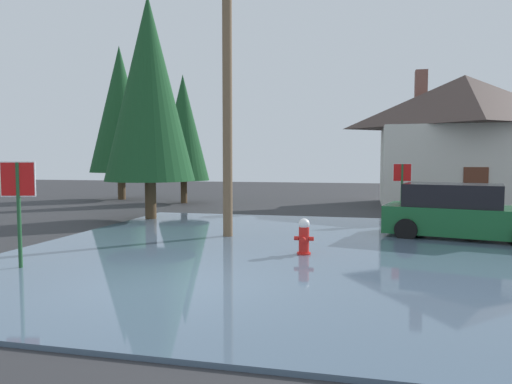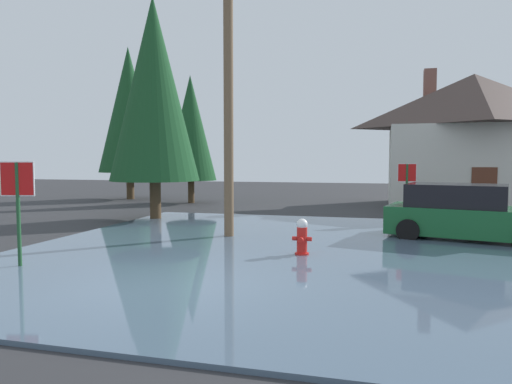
{
  "view_description": "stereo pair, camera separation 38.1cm",
  "coord_description": "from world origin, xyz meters",
  "px_view_note": "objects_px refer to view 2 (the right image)",
  "views": [
    {
      "loc": [
        3.25,
        -7.62,
        2.31
      ],
      "look_at": [
        0.44,
        4.64,
        1.44
      ],
      "focal_mm": 32.71,
      "sensor_mm": 36.0,
      "label": 1
    },
    {
      "loc": [
        3.62,
        -7.53,
        2.31
      ],
      "look_at": [
        0.44,
        4.64,
        1.44
      ],
      "focal_mm": 32.71,
      "sensor_mm": 36.0,
      "label": 2
    }
  ],
  "objects_px": {
    "fire_hydrant": "(302,238)",
    "house": "(472,139)",
    "stop_sign_near": "(18,193)",
    "pine_tree_short_left": "(191,128)",
    "parked_car": "(465,214)",
    "stop_sign_far": "(407,182)",
    "pine_tree_tall_left": "(129,110)",
    "pine_tree_mid_left": "(154,89)",
    "utility_pole": "(228,101)"
  },
  "relations": [
    {
      "from": "stop_sign_near",
      "to": "pine_tree_mid_left",
      "type": "distance_m",
      "value": 8.84
    },
    {
      "from": "pine_tree_tall_left",
      "to": "pine_tree_short_left",
      "type": "distance_m",
      "value": 4.83
    },
    {
      "from": "stop_sign_far",
      "to": "house",
      "type": "height_order",
      "value": "house"
    },
    {
      "from": "house",
      "to": "pine_tree_mid_left",
      "type": "bearing_deg",
      "value": -146.51
    },
    {
      "from": "pine_tree_short_left",
      "to": "pine_tree_tall_left",
      "type": "bearing_deg",
      "value": 162.23
    },
    {
      "from": "parked_car",
      "to": "pine_tree_short_left",
      "type": "distance_m",
      "value": 15.44
    },
    {
      "from": "pine_tree_short_left",
      "to": "parked_car",
      "type": "bearing_deg",
      "value": -36.53
    },
    {
      "from": "stop_sign_far",
      "to": "parked_car",
      "type": "height_order",
      "value": "stop_sign_far"
    },
    {
      "from": "fire_hydrant",
      "to": "pine_tree_mid_left",
      "type": "bearing_deg",
      "value": 140.37
    },
    {
      "from": "house",
      "to": "pine_tree_mid_left",
      "type": "distance_m",
      "value": 15.27
    },
    {
      "from": "house",
      "to": "stop_sign_far",
      "type": "bearing_deg",
      "value": -114.85
    },
    {
      "from": "stop_sign_far",
      "to": "fire_hydrant",
      "type": "bearing_deg",
      "value": -112.92
    },
    {
      "from": "parked_car",
      "to": "pine_tree_tall_left",
      "type": "height_order",
      "value": "pine_tree_tall_left"
    },
    {
      "from": "parked_car",
      "to": "pine_tree_short_left",
      "type": "bearing_deg",
      "value": 143.47
    },
    {
      "from": "utility_pole",
      "to": "pine_tree_tall_left",
      "type": "height_order",
      "value": "pine_tree_tall_left"
    },
    {
      "from": "pine_tree_mid_left",
      "to": "pine_tree_short_left",
      "type": "bearing_deg",
      "value": 101.66
    },
    {
      "from": "fire_hydrant",
      "to": "parked_car",
      "type": "relative_size",
      "value": 0.2
    },
    {
      "from": "house",
      "to": "pine_tree_tall_left",
      "type": "height_order",
      "value": "pine_tree_tall_left"
    },
    {
      "from": "stop_sign_near",
      "to": "pine_tree_tall_left",
      "type": "xyz_separation_m",
      "value": [
        -6.87,
        16.59,
        3.6
      ]
    },
    {
      "from": "stop_sign_near",
      "to": "house",
      "type": "xyz_separation_m",
      "value": [
        11.7,
        16.5,
        1.73
      ]
    },
    {
      "from": "fire_hydrant",
      "to": "stop_sign_far",
      "type": "xyz_separation_m",
      "value": [
        2.71,
        6.41,
        1.08
      ]
    },
    {
      "from": "fire_hydrant",
      "to": "pine_tree_mid_left",
      "type": "distance_m",
      "value": 9.61
    },
    {
      "from": "parked_car",
      "to": "stop_sign_far",
      "type": "bearing_deg",
      "value": 115.97
    },
    {
      "from": "stop_sign_near",
      "to": "pine_tree_short_left",
      "type": "height_order",
      "value": "pine_tree_short_left"
    },
    {
      "from": "stop_sign_far",
      "to": "pine_tree_tall_left",
      "type": "relative_size",
      "value": 0.25
    },
    {
      "from": "stop_sign_near",
      "to": "house",
      "type": "height_order",
      "value": "house"
    },
    {
      "from": "utility_pole",
      "to": "pine_tree_mid_left",
      "type": "relative_size",
      "value": 0.91
    },
    {
      "from": "fire_hydrant",
      "to": "utility_pole",
      "type": "relative_size",
      "value": 0.12
    },
    {
      "from": "stop_sign_far",
      "to": "utility_pole",
      "type": "bearing_deg",
      "value": -140.69
    },
    {
      "from": "stop_sign_far",
      "to": "pine_tree_short_left",
      "type": "xyz_separation_m",
      "value": [
        -10.7,
        6.04,
        2.47
      ]
    },
    {
      "from": "fire_hydrant",
      "to": "house",
      "type": "bearing_deg",
      "value": 66.04
    },
    {
      "from": "fire_hydrant",
      "to": "parked_car",
      "type": "xyz_separation_m",
      "value": [
        4.15,
        3.46,
        0.32
      ]
    },
    {
      "from": "stop_sign_near",
      "to": "stop_sign_far",
      "type": "distance_m",
      "value": 12.32
    },
    {
      "from": "stop_sign_near",
      "to": "pine_tree_short_left",
      "type": "distance_m",
      "value": 15.53
    },
    {
      "from": "stop_sign_near",
      "to": "parked_car",
      "type": "height_order",
      "value": "stop_sign_near"
    },
    {
      "from": "stop_sign_far",
      "to": "pine_tree_mid_left",
      "type": "bearing_deg",
      "value": -173.84
    },
    {
      "from": "stop_sign_near",
      "to": "pine_tree_short_left",
      "type": "xyz_separation_m",
      "value": [
        -2.42,
        15.16,
        2.38
      ]
    },
    {
      "from": "fire_hydrant",
      "to": "house",
      "type": "relative_size",
      "value": 0.11
    },
    {
      "from": "utility_pole",
      "to": "pine_tree_mid_left",
      "type": "xyz_separation_m",
      "value": [
        -4.03,
        3.28,
        0.97
      ]
    },
    {
      "from": "utility_pole",
      "to": "pine_tree_short_left",
      "type": "relative_size",
      "value": 1.13
    },
    {
      "from": "stop_sign_near",
      "to": "pine_tree_tall_left",
      "type": "height_order",
      "value": "pine_tree_tall_left"
    },
    {
      "from": "house",
      "to": "fire_hydrant",
      "type": "bearing_deg",
      "value": -113.96
    },
    {
      "from": "pine_tree_tall_left",
      "to": "stop_sign_far",
      "type": "bearing_deg",
      "value": -26.24
    },
    {
      "from": "parked_car",
      "to": "fire_hydrant",
      "type": "bearing_deg",
      "value": -140.14
    },
    {
      "from": "stop_sign_near",
      "to": "pine_tree_tall_left",
      "type": "distance_m",
      "value": 18.31
    },
    {
      "from": "stop_sign_far",
      "to": "pine_tree_tall_left",
      "type": "distance_m",
      "value": 17.29
    },
    {
      "from": "house",
      "to": "pine_tree_tall_left",
      "type": "relative_size",
      "value": 0.94
    },
    {
      "from": "pine_tree_short_left",
      "to": "stop_sign_far",
      "type": "bearing_deg",
      "value": -29.45
    },
    {
      "from": "fire_hydrant",
      "to": "pine_tree_tall_left",
      "type": "distance_m",
      "value": 19.24
    },
    {
      "from": "parked_car",
      "to": "pine_tree_mid_left",
      "type": "relative_size",
      "value": 0.56
    }
  ]
}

